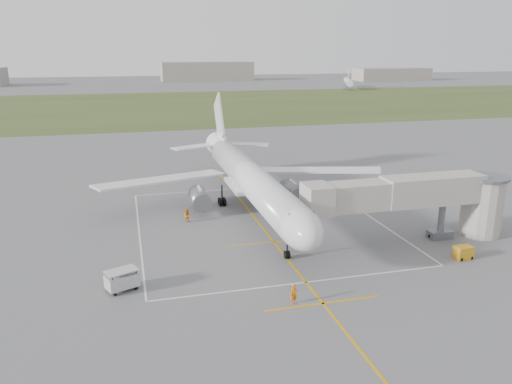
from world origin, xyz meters
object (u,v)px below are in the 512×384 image
object	(u,v)px
jet_bridge	(425,198)
baggage_cart	(122,280)
gpu_unit	(463,253)
ramp_worker_nose	(294,294)
airliner	(250,179)
ramp_worker_wing	(187,215)

from	to	relation	value
jet_bridge	baggage_cart	world-z (taller)	jet_bridge
gpu_unit	ramp_worker_nose	bearing A→B (deg)	-169.99
jet_bridge	gpu_unit	xyz separation A→B (m)	(1.20, -5.49, -4.10)
airliner	ramp_worker_wing	xyz separation A→B (m)	(-8.27, -1.69, -3.59)
baggage_cart	ramp_worker_nose	world-z (taller)	baggage_cart
jet_bridge	ramp_worker_nose	bearing A→B (deg)	-151.27
jet_bridge	gpu_unit	bearing A→B (deg)	-77.63
gpu_unit	ramp_worker_wing	distance (m)	31.00
ramp_worker_wing	gpu_unit	bearing A→B (deg)	168.18
gpu_unit	ramp_worker_wing	xyz separation A→B (m)	(-25.20, 18.05, 0.16)
jet_bridge	ramp_worker_nose	size ratio (longest dim) A/B	13.51
ramp_worker_nose	baggage_cart	bearing A→B (deg)	139.09
airliner	gpu_unit	distance (m)	26.27
airliner	jet_bridge	distance (m)	21.22
baggage_cart	ramp_worker_wing	distance (m)	18.10
jet_bridge	baggage_cart	bearing A→B (deg)	-173.02
airliner	jet_bridge	world-z (taller)	airliner
gpu_unit	baggage_cart	xyz separation A→B (m)	(-32.79, 1.62, 0.30)
ramp_worker_nose	jet_bridge	bearing A→B (deg)	11.85
baggage_cart	ramp_worker_wing	bearing A→B (deg)	42.69
gpu_unit	baggage_cart	bearing A→B (deg)	174.29
jet_bridge	baggage_cart	distance (m)	32.05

